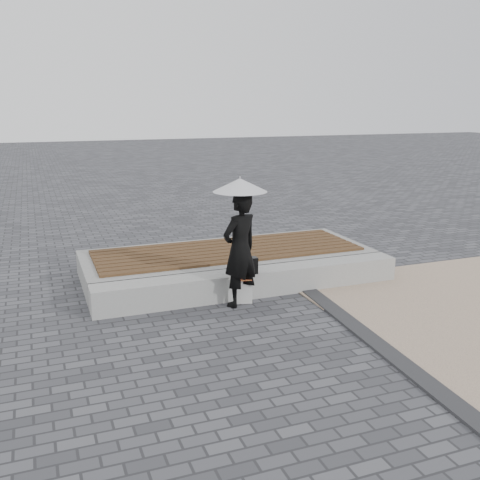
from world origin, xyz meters
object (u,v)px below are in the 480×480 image
at_px(parasol, 240,185).
at_px(handbag, 246,266).
at_px(woman, 240,249).
at_px(canvas_tote, 240,290).
at_px(seating_ledge, 253,282).

xyz_separation_m(parasol, handbag, (0.17, 0.20, -1.28)).
xyz_separation_m(woman, canvas_tote, (0.04, 0.10, -0.67)).
distance_m(seating_ledge, woman, 0.83).
xyz_separation_m(parasol, canvas_tote, (0.04, 0.10, -1.61)).
bearing_deg(woman, parasol, 156.10).
distance_m(parasol, handbag, 1.30).
height_order(woman, handbag, woman).
bearing_deg(parasol, canvas_tote, 68.18).
bearing_deg(parasol, handbag, 50.12).
bearing_deg(woman, handbag, -153.78).
bearing_deg(canvas_tote, parasol, -93.71).
relative_size(seating_ledge, woman, 2.92).
xyz_separation_m(seating_ledge, handbag, (-0.19, -0.16, 0.33)).
relative_size(seating_ledge, canvas_tote, 13.08).
distance_m(woman, parasol, 0.95).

